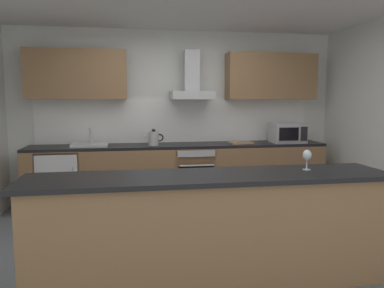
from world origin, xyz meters
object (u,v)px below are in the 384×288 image
Objects in this scene: oven at (193,173)px; refrigerator at (61,180)px; sink at (90,144)px; microwave at (288,133)px; kettle at (154,138)px; range_hood at (192,84)px; wine_glass at (307,156)px; chopping_board at (241,143)px.

refrigerator is (-1.90, -0.00, -0.03)m from oven.
microwave is at bearing -0.76° from sink.
oven is at bearing 3.31° from kettle.
refrigerator is 1.18× the size of range_hood.
range_hood is 4.05× the size of wine_glass.
wine_glass reaches higher than chopping_board.
wine_glass is at bearing -110.15° from microwave.
microwave is 2.50m from wine_glass.
kettle is 0.99m from range_hood.
microwave is at bearing -0.43° from refrigerator.
range_hood reaches higher than microwave.
refrigerator is 1.70× the size of microwave.
wine_glass is (2.50, -2.37, 0.64)m from refrigerator.
sink reaches higher than refrigerator.
sink is 3.17m from wine_glass.
kettle reaches higher than chopping_board.
oven is at bearing 0.08° from refrigerator.
wine_glass is at bearing -76.44° from range_hood.
microwave is 2.81× the size of wine_glass.
sink is at bearing 177.14° from kettle.
wine_glass is (1.19, -2.34, 0.06)m from kettle.
wine_glass is (0.60, -2.51, -0.72)m from range_hood.
microwave is 1.00× the size of sink.
refrigerator is at bearing 179.54° from chopping_board.
wine_glass is (2.08, -2.39, 0.14)m from sink.
oven is 2.53m from wine_glass.
wine_glass is at bearing -92.98° from chopping_board.
kettle is at bearing -176.69° from oven.
chopping_board is at bearing -11.91° from range_hood.
oven is 1.11× the size of range_hood.
oven is at bearing 104.27° from wine_glass.
chopping_board is at bearing 0.44° from kettle.
sink is 0.90m from kettle.
microwave reaches higher than sink.
microwave is at bearing 69.85° from wine_glass.
range_hood is 1.15m from chopping_board.
oven is 1.33m from range_hood.
oven is 4.50× the size of wine_glass.
chopping_board is at bearing -0.90° from sink.
kettle is at bearing 116.87° from wine_glass.
refrigerator is at bearing 178.65° from kettle.
range_hood is at bearing 103.56° from wine_glass.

